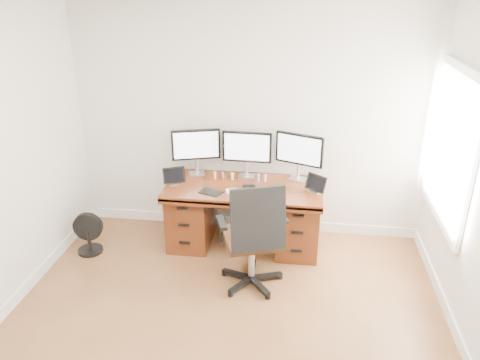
# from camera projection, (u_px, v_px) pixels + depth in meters

# --- Properties ---
(back_wall) EXTENTS (4.00, 0.10, 2.70)m
(back_wall) POSITION_uv_depth(u_px,v_px,m) (249.00, 121.00, 5.26)
(back_wall) COLOR silver
(back_wall) RESTS_ON ground
(desk) EXTENTS (1.70, 0.80, 0.75)m
(desk) POSITION_uv_depth(u_px,v_px,m) (244.00, 213.00, 5.26)
(desk) COLOR #562511
(desk) RESTS_ON ground
(office_chair) EXTENTS (0.78, 0.78, 1.15)m
(office_chair) POSITION_uv_depth(u_px,v_px,m) (253.00, 253.00, 4.54)
(office_chair) COLOR black
(office_chair) RESTS_ON ground
(floor_fan) EXTENTS (0.33, 0.27, 0.47)m
(floor_fan) POSITION_uv_depth(u_px,v_px,m) (88.00, 234.00, 5.17)
(floor_fan) COLOR black
(floor_fan) RESTS_ON ground
(monitor_left) EXTENTS (0.54, 0.20, 0.53)m
(monitor_left) POSITION_uv_depth(u_px,v_px,m) (196.00, 146.00, 5.27)
(monitor_left) COLOR silver
(monitor_left) RESTS_ON desk
(monitor_center) EXTENTS (0.55, 0.15, 0.53)m
(monitor_center) POSITION_uv_depth(u_px,v_px,m) (247.00, 149.00, 5.20)
(monitor_center) COLOR silver
(monitor_center) RESTS_ON desk
(monitor_right) EXTENTS (0.52, 0.23, 0.53)m
(monitor_right) POSITION_uv_depth(u_px,v_px,m) (299.00, 151.00, 5.13)
(monitor_right) COLOR silver
(monitor_right) RESTS_ON desk
(tablet_left) EXTENTS (0.25, 0.16, 0.19)m
(tablet_left) POSITION_uv_depth(u_px,v_px,m) (174.00, 177.00, 5.11)
(tablet_left) COLOR silver
(tablet_left) RESTS_ON desk
(tablet_right) EXTENTS (0.23, 0.20, 0.19)m
(tablet_right) POSITION_uv_depth(u_px,v_px,m) (316.00, 185.00, 4.92)
(tablet_right) COLOR silver
(tablet_right) RESTS_ON desk
(keyboard) EXTENTS (0.27, 0.17, 0.01)m
(keyboard) POSITION_uv_depth(u_px,v_px,m) (238.00, 191.00, 4.96)
(keyboard) COLOR white
(keyboard) RESTS_ON desk
(trackpad) EXTENTS (0.16, 0.16, 0.01)m
(trackpad) POSITION_uv_depth(u_px,v_px,m) (266.00, 194.00, 4.90)
(trackpad) COLOR #B9BCC1
(trackpad) RESTS_ON desk
(drawing_tablet) EXTENTS (0.27, 0.22, 0.01)m
(drawing_tablet) POSITION_uv_depth(u_px,v_px,m) (211.00, 192.00, 4.94)
(drawing_tablet) COLOR black
(drawing_tablet) RESTS_ON desk
(phone) EXTENTS (0.14, 0.08, 0.01)m
(phone) POSITION_uv_depth(u_px,v_px,m) (249.00, 185.00, 5.10)
(phone) COLOR black
(phone) RESTS_ON desk
(figurine_orange) EXTENTS (0.04, 0.04, 0.09)m
(figurine_orange) POSITION_uv_depth(u_px,v_px,m) (215.00, 175.00, 5.25)
(figurine_orange) COLOR #F99A40
(figurine_orange) RESTS_ON desk
(figurine_brown) EXTENTS (0.04, 0.04, 0.09)m
(figurine_brown) POSITION_uv_depth(u_px,v_px,m) (223.00, 175.00, 5.24)
(figurine_brown) COLOR brown
(figurine_brown) RESTS_ON desk
(figurine_yellow) EXTENTS (0.04, 0.04, 0.09)m
(figurine_yellow) POSITION_uv_depth(u_px,v_px,m) (232.00, 176.00, 5.23)
(figurine_yellow) COLOR #CCC259
(figurine_yellow) RESTS_ON desk
(figurine_blue) EXTENTS (0.04, 0.04, 0.09)m
(figurine_blue) POSITION_uv_depth(u_px,v_px,m) (258.00, 177.00, 5.19)
(figurine_blue) COLOR #6292E5
(figurine_blue) RESTS_ON desk
(figurine_pink) EXTENTS (0.04, 0.04, 0.09)m
(figurine_pink) POSITION_uv_depth(u_px,v_px,m) (265.00, 177.00, 5.18)
(figurine_pink) COLOR pink
(figurine_pink) RESTS_ON desk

